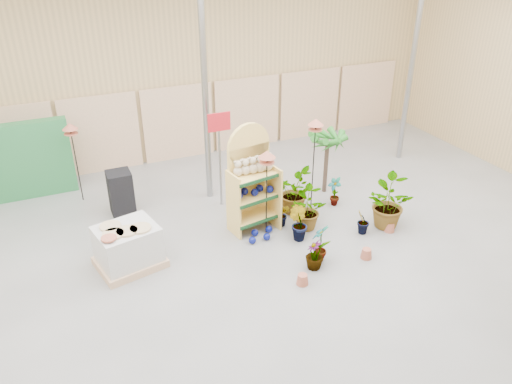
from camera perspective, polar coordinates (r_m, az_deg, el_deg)
room at (r=8.70m, az=-0.23°, el=5.02°), size 15.20×12.10×4.70m
display_shelf at (r=10.13m, az=-0.60°, el=1.15°), size 1.03×0.75×2.27m
teddy_bears at (r=9.88m, az=-0.18°, el=3.00°), size 0.84×0.23×0.37m
gazing_balls_shelf at (r=10.08m, az=-0.28°, el=0.08°), size 0.83×0.28×0.16m
gazing_balls_floor at (r=10.19m, az=0.55°, el=-4.90°), size 0.63×0.39×0.15m
pallet_stack at (r=9.52m, az=-14.41°, el=-6.11°), size 1.33×1.18×0.86m
charcoal_planters at (r=11.23m, az=-15.17°, el=-0.12°), size 0.50×0.50×1.00m
trellis_stock at (r=12.55m, az=-24.76°, el=3.27°), size 2.00×0.30×1.80m
offer_sign at (r=10.76m, az=-4.20°, el=5.86°), size 0.50×0.08×2.20m
bird_table_front at (r=9.59m, az=1.26°, el=4.00°), size 0.34×0.34×1.84m
bird_table_right at (r=10.53m, az=6.83°, el=7.57°), size 0.34×0.34×2.12m
bird_table_back at (r=11.61m, az=-20.47°, el=6.75°), size 0.34×0.34×1.88m
palm at (r=11.54m, az=8.21°, el=6.11°), size 0.70×0.70×1.61m
potted_plant_1 at (r=10.05m, az=4.83°, el=-3.62°), size 0.44×0.48×0.71m
potted_plant_2 at (r=10.40m, az=5.67°, el=-2.02°), size 0.75×0.84×0.86m
potted_plant_4 at (r=11.39m, az=8.97°, el=0.07°), size 0.27×0.37×0.68m
potted_plant_5 at (r=10.50m, az=3.07°, el=-2.64°), size 0.37×0.38×0.53m
potted_plant_6 at (r=10.97m, az=4.20°, el=0.08°), size 1.09×1.14×0.98m
potted_plant_7 at (r=9.29m, az=6.70°, el=-7.12°), size 0.46×0.46×0.59m
potted_plant_8 at (r=9.45m, az=7.39°, el=-5.76°), size 0.50×0.48×0.79m
potted_plant_9 at (r=10.45m, az=12.09°, el=-3.37°), size 0.39×0.37×0.56m
potted_plant_10 at (r=10.71m, az=14.61°, el=-1.25°), size 0.88×1.00×1.07m
potted_plant_11 at (r=11.31m, az=0.97°, el=0.21°), size 0.53×0.53×0.67m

